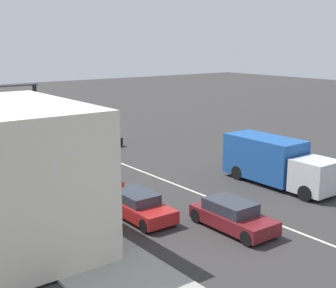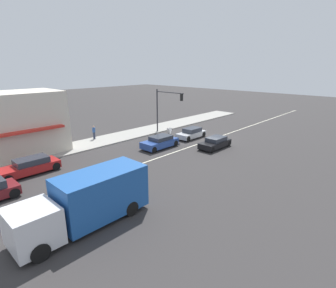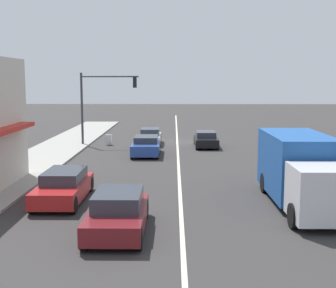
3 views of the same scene
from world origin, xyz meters
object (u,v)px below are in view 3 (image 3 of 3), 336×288
(coupe_blue, at_px, (146,146))
(suv_black, at_px, (206,139))
(pedestrian, at_px, (15,148))
(sedan_maroon, at_px, (118,213))
(traffic_signal_main, at_px, (100,96))
(sedan_silver, at_px, (150,137))
(hatchback_red, at_px, (64,186))
(delivery_truck, at_px, (302,170))
(warning_aframe_sign, at_px, (109,140))

(coupe_blue, height_order, suv_black, coupe_blue)
(pedestrian, xyz_separation_m, sedan_maroon, (-7.99, 13.24, -0.31))
(traffic_signal_main, bearing_deg, sedan_silver, -171.09)
(hatchback_red, xyz_separation_m, coupe_blue, (-2.80, -12.41, -0.00))
(sedan_maroon, bearing_deg, delivery_truck, -153.71)
(sedan_maroon, bearing_deg, traffic_signal_main, -79.58)
(hatchback_red, distance_m, coupe_blue, 12.73)
(coupe_blue, xyz_separation_m, suv_black, (-4.40, -4.12, -0.06))
(pedestrian, distance_m, delivery_truck, 18.02)
(warning_aframe_sign, distance_m, delivery_truck, 20.78)
(traffic_signal_main, height_order, sedan_maroon, traffic_signal_main)
(delivery_truck, distance_m, coupe_blue, 14.77)
(warning_aframe_sign, relative_size, sedan_silver, 0.21)
(warning_aframe_sign, height_order, sedan_maroon, sedan_maroon)
(sedan_maroon, relative_size, sedan_silver, 1.09)
(warning_aframe_sign, distance_m, coupe_blue, 6.02)
(sedan_maroon, distance_m, sedan_silver, 21.95)
(coupe_blue, xyz_separation_m, sedan_silver, (0.00, -5.52, -0.03))
(warning_aframe_sign, xyz_separation_m, hatchback_red, (-0.49, 17.46, 0.22))
(pedestrian, distance_m, hatchback_red, 10.59)
(coupe_blue, bearing_deg, suv_black, -136.88)
(warning_aframe_sign, relative_size, hatchback_red, 0.18)
(traffic_signal_main, distance_m, sedan_maroon, 21.93)
(pedestrian, relative_size, delivery_truck, 0.22)
(warning_aframe_sign, xyz_separation_m, sedan_maroon, (-3.29, 21.47, 0.23))
(pedestrian, relative_size, sedan_silver, 0.41)
(warning_aframe_sign, xyz_separation_m, coupe_blue, (-3.29, 5.04, 0.21))
(suv_black, bearing_deg, pedestrian, 30.55)
(traffic_signal_main, distance_m, pedestrian, 9.52)
(pedestrian, height_order, coupe_blue, pedestrian)
(delivery_truck, distance_m, sedan_silver, 19.77)
(traffic_signal_main, height_order, delivery_truck, traffic_signal_main)
(traffic_signal_main, xyz_separation_m, pedestrian, (4.06, 8.10, -2.92))
(sedan_maroon, bearing_deg, sedan_silver, -90.00)
(pedestrian, distance_m, sedan_maroon, 15.46)
(traffic_signal_main, distance_m, coupe_blue, 7.08)
(sedan_silver, bearing_deg, suv_black, 162.35)
(pedestrian, bearing_deg, traffic_signal_main, -116.65)
(coupe_blue, bearing_deg, hatchback_red, 77.29)
(warning_aframe_sign, relative_size, coupe_blue, 0.20)
(warning_aframe_sign, bearing_deg, sedan_maroon, 98.71)
(delivery_truck, xyz_separation_m, suv_black, (2.80, -16.99, -0.89))
(hatchback_red, bearing_deg, suv_black, -113.53)
(hatchback_red, bearing_deg, sedan_silver, -98.87)
(traffic_signal_main, bearing_deg, hatchback_red, 93.72)
(delivery_truck, height_order, sedan_maroon, delivery_truck)
(traffic_signal_main, relative_size, sedan_maroon, 1.29)
(warning_aframe_sign, height_order, suv_black, suv_black)
(hatchback_red, bearing_deg, pedestrian, -60.64)
(warning_aframe_sign, relative_size, delivery_truck, 0.11)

